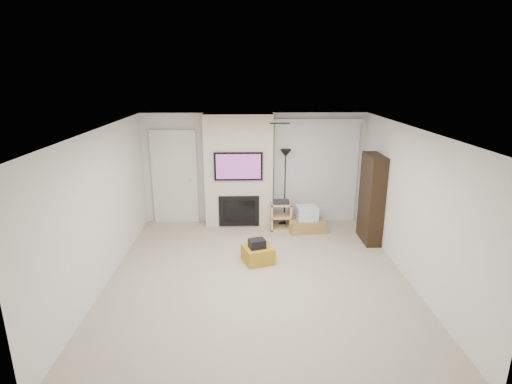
{
  "coord_description": "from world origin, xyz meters",
  "views": [
    {
      "loc": [
        -0.19,
        -6.09,
        3.31
      ],
      "look_at": [
        0.0,
        1.2,
        1.15
      ],
      "focal_mm": 28.0,
      "sensor_mm": 36.0,
      "label": 1
    }
  ],
  "objects_px": {
    "ottoman": "(258,254)",
    "av_stand": "(281,214)",
    "bookshelf": "(371,199)",
    "box_stack": "(307,221)",
    "floor_lamp": "(285,166)"
  },
  "relations": [
    {
      "from": "box_stack",
      "to": "bookshelf",
      "type": "relative_size",
      "value": 0.48
    },
    {
      "from": "ottoman",
      "to": "bookshelf",
      "type": "xyz_separation_m",
      "value": [
        2.32,
        0.94,
        0.75
      ]
    },
    {
      "from": "ottoman",
      "to": "av_stand",
      "type": "height_order",
      "value": "av_stand"
    },
    {
      "from": "ottoman",
      "to": "av_stand",
      "type": "xyz_separation_m",
      "value": [
        0.56,
        1.61,
        0.2
      ]
    },
    {
      "from": "box_stack",
      "to": "av_stand",
      "type": "bearing_deg",
      "value": 173.86
    },
    {
      "from": "av_stand",
      "to": "box_stack",
      "type": "relative_size",
      "value": 0.76
    },
    {
      "from": "bookshelf",
      "to": "av_stand",
      "type": "bearing_deg",
      "value": 159.18
    },
    {
      "from": "av_stand",
      "to": "box_stack",
      "type": "xyz_separation_m",
      "value": [
        0.57,
        -0.06,
        -0.14
      ]
    },
    {
      "from": "ottoman",
      "to": "bookshelf",
      "type": "relative_size",
      "value": 0.28
    },
    {
      "from": "ottoman",
      "to": "av_stand",
      "type": "bearing_deg",
      "value": 70.87
    },
    {
      "from": "floor_lamp",
      "to": "bookshelf",
      "type": "bearing_deg",
      "value": -29.24
    },
    {
      "from": "av_stand",
      "to": "bookshelf",
      "type": "distance_m",
      "value": 1.97
    },
    {
      "from": "box_stack",
      "to": "bookshelf",
      "type": "distance_m",
      "value": 1.51
    },
    {
      "from": "floor_lamp",
      "to": "av_stand",
      "type": "relative_size",
      "value": 2.64
    },
    {
      "from": "ottoman",
      "to": "bookshelf",
      "type": "height_order",
      "value": "bookshelf"
    }
  ]
}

